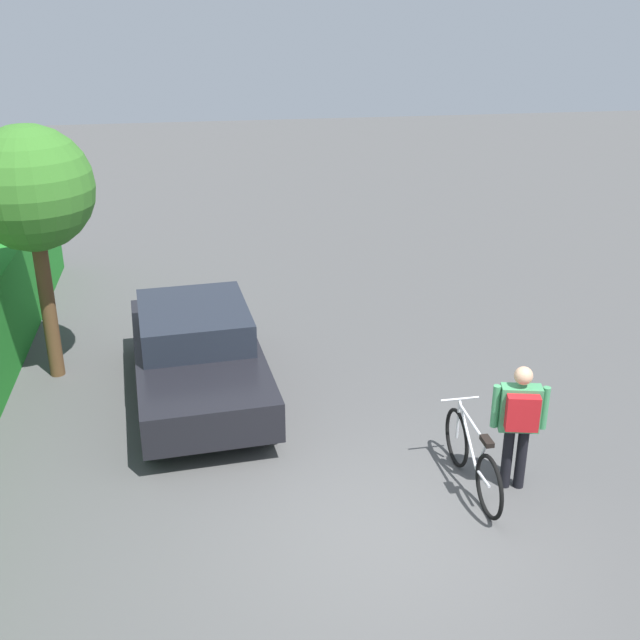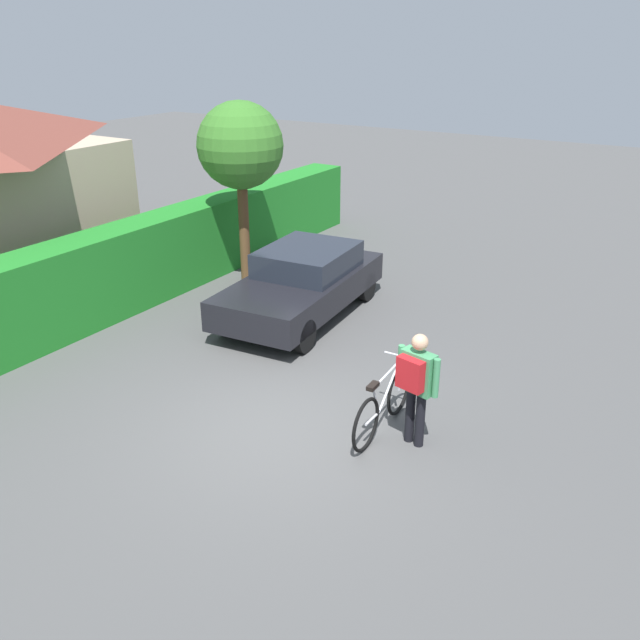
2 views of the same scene
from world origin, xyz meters
The scene contains 6 objects.
ground_plane centered at (0.00, 0.00, 0.00)m, with size 60.00×60.00×0.00m, color #494949.
hedge_row centered at (0.00, 5.32, 0.84)m, with size 20.19×0.90×1.69m, color #1E7623.
parked_car_near centered at (3.70, 2.02, 0.70)m, with size 4.22×2.13×1.35m.
bicycle centered at (0.77, -1.23, 0.41)m, with size 1.85×0.50×0.96m.
person_rider centered at (0.68, -1.73, 1.00)m, with size 0.43×0.65×1.64m.
tree_kerbside centered at (4.75, 4.25, 2.98)m, with size 1.84×1.84×3.94m.
Camera 2 is at (-6.58, -4.73, 5.22)m, focal length 37.42 mm.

